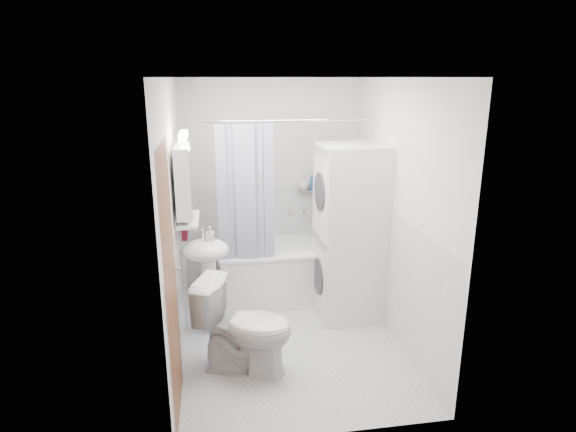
{
  "coord_description": "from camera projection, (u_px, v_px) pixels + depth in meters",
  "views": [
    {
      "loc": [
        -0.66,
        -4.03,
        2.4
      ],
      "look_at": [
        0.0,
        0.15,
        1.18
      ],
      "focal_mm": 30.0,
      "sensor_mm": 36.0,
      "label": 1
    }
  ],
  "objects": [
    {
      "name": "curtain_rod",
      "position": [
        297.0,
        120.0,
        4.63
      ],
      "size": [
        1.79,
        0.02,
        0.02
      ],
      "primitive_type": "cylinder",
      "rotation": [
        0.0,
        1.57,
        0.0
      ],
      "color": "silver",
      "rests_on": "room_walls"
    },
    {
      "name": "door",
      "position": [
        178.0,
        269.0,
        3.65
      ],
      "size": [
        0.05,
        2.0,
        2.0
      ],
      "color": "brown",
      "rests_on": "ground"
    },
    {
      "name": "room_walls",
      "position": [
        290.0,
        187.0,
        4.18
      ],
      "size": [
        2.6,
        2.6,
        2.6
      ],
      "color": "silver",
      "rests_on": "ground"
    },
    {
      "name": "bathtub",
      "position": [
        291.0,
        268.0,
        5.39
      ],
      "size": [
        1.61,
        0.76,
        0.61
      ],
      "color": "white",
      "rests_on": "ground"
    },
    {
      "name": "towel",
      "position": [
        183.0,
        195.0,
        4.4
      ],
      "size": [
        0.07,
        0.32,
        0.77
      ],
      "color": "#5A121E",
      "rests_on": "room_walls"
    },
    {
      "name": "floor",
      "position": [
        290.0,
        339.0,
        4.59
      ],
      "size": [
        2.6,
        2.6,
        0.0
      ],
      "primitive_type": "plane",
      "color": "silver",
      "rests_on": "ground"
    },
    {
      "name": "shelf_bottle",
      "position": [
        187.0,
        219.0,
        4.06
      ],
      "size": [
        0.07,
        0.18,
        0.07
      ],
      "primitive_type": "imported",
      "color": "gray",
      "rests_on": "shelf"
    },
    {
      "name": "medicine_cabinet",
      "position": [
        184.0,
        179.0,
        4.11
      ],
      "size": [
        0.13,
        0.5,
        0.71
      ],
      "color": "white",
      "rests_on": "room_walls"
    },
    {
      "name": "toilet",
      "position": [
        245.0,
        327.0,
        4.01
      ],
      "size": [
        0.92,
        0.72,
        0.79
      ],
      "primitive_type": "imported",
      "rotation": [
        0.0,
        0.0,
        1.19
      ],
      "color": "white",
      "rests_on": "ground"
    },
    {
      "name": "shower_curtain",
      "position": [
        245.0,
        198.0,
        4.76
      ],
      "size": [
        0.55,
        0.02,
        1.45
      ],
      "color": "#141C48",
      "rests_on": "curtain_rod"
    },
    {
      "name": "washer_dryer",
      "position": [
        350.0,
        233.0,
        4.85
      ],
      "size": [
        0.66,
        0.64,
        1.78
      ],
      "rotation": [
        0.0,
        0.0,
        0.02
      ],
      "color": "white",
      "rests_on": "ground"
    },
    {
      "name": "shampoo_b",
      "position": [
        313.0,
        186.0,
        5.5
      ],
      "size": [
        0.08,
        0.21,
        0.08
      ],
      "primitive_type": "imported",
      "color": "#235B8F",
      "rests_on": "shower_caddy"
    },
    {
      "name": "shelf_cup",
      "position": [
        189.0,
        209.0,
        4.31
      ],
      "size": [
        0.1,
        0.09,
        0.1
      ],
      "primitive_type": "imported",
      "color": "gray",
      "rests_on": "shelf"
    },
    {
      "name": "sink",
      "position": [
        207.0,
        264.0,
        4.53
      ],
      "size": [
        0.44,
        0.37,
        1.04
      ],
      "color": "white",
      "rests_on": "ground"
    },
    {
      "name": "soap_pump",
      "position": [
        210.0,
        240.0,
        4.45
      ],
      "size": [
        0.08,
        0.17,
        0.08
      ],
      "primitive_type": "imported",
      "color": "gray",
      "rests_on": "sink"
    },
    {
      "name": "tub_spout",
      "position": [
        304.0,
        209.0,
        5.57
      ],
      "size": [
        0.04,
        0.12,
        0.04
      ],
      "primitive_type": "cylinder",
      "rotation": [
        1.57,
        0.0,
        0.0
      ],
      "color": "silver",
      "rests_on": "room_walls"
    },
    {
      "name": "shelf",
      "position": [
        188.0,
        219.0,
        4.22
      ],
      "size": [
        0.18,
        0.54,
        0.02
      ],
      "primitive_type": "cube",
      "color": "silver",
      "rests_on": "room_walls"
    },
    {
      "name": "shower_caddy",
      "position": [
        308.0,
        191.0,
        5.51
      ],
      "size": [
        0.22,
        0.06,
        0.02
      ],
      "primitive_type": "cube",
      "color": "silver",
      "rests_on": "room_walls"
    },
    {
      "name": "wainscot",
      "position": [
        285.0,
        269.0,
        4.7
      ],
      "size": [
        1.98,
        2.58,
        2.58
      ],
      "color": "white",
      "rests_on": "ground"
    },
    {
      "name": "shampoo_a",
      "position": [
        303.0,
        184.0,
        5.48
      ],
      "size": [
        0.13,
        0.17,
        0.13
      ],
      "primitive_type": "imported",
      "color": "gray",
      "rests_on": "shower_caddy"
    }
  ]
}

